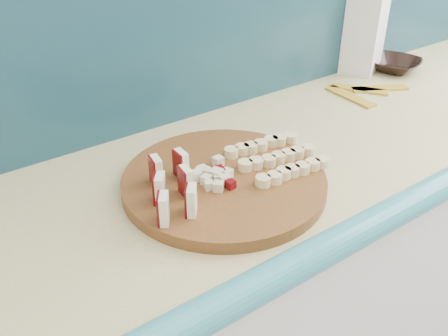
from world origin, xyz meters
TOP-DOWN VIEW (x-y plane):
  - kitchen_counter at (0.10, 1.50)m, footprint 2.20×0.63m
  - backsplash at (0.10, 1.79)m, footprint 2.20×0.02m
  - cutting_board at (-0.15, 1.46)m, footprint 0.47×0.47m
  - apple_wedges at (-0.28, 1.45)m, footprint 0.13×0.16m
  - apple_chunks at (-0.18, 1.46)m, footprint 0.07×0.07m
  - banana_slices at (-0.03, 1.44)m, footprint 0.20×0.17m
  - brown_bowl at (0.67, 1.69)m, footprint 0.20×0.20m
  - flour_bag at (0.60, 1.76)m, footprint 0.17×0.15m
  - banana_peel at (0.46, 1.62)m, footprint 0.22×0.18m

SIDE VIEW (x-z plane):
  - kitchen_counter at x=0.10m, z-range 0.00..0.91m
  - banana_peel at x=0.46m, z-range 0.91..0.92m
  - cutting_board at x=-0.15m, z-range 0.91..0.94m
  - brown_bowl at x=0.67m, z-range 0.91..0.95m
  - banana_slices at x=-0.03m, z-range 0.94..0.95m
  - apple_chunks at x=-0.18m, z-range 0.94..0.96m
  - apple_wedges at x=-0.28m, z-range 0.94..0.99m
  - flour_bag at x=0.60m, z-range 0.91..1.15m
  - backsplash at x=0.10m, z-range 0.91..1.41m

